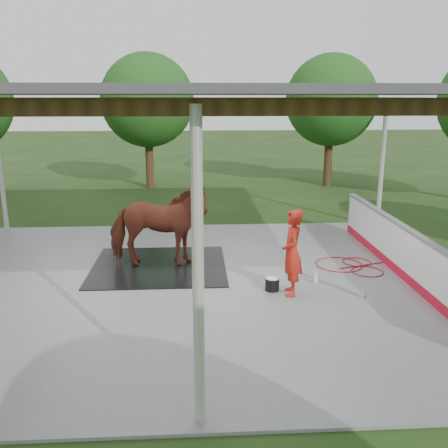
{
  "coord_description": "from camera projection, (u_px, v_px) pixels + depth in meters",
  "views": [
    {
      "loc": [
        -0.02,
        -10.18,
        3.98
      ],
      "look_at": [
        0.6,
        0.32,
        1.27
      ],
      "focal_mm": 40.0,
      "sensor_mm": 36.0,
      "label": 1
    }
  ],
  "objects": [
    {
      "name": "concrete_slab",
      "position": [
        197.0,
        284.0,
        10.83
      ],
      "size": [
        12.0,
        10.0,
        0.05
      ],
      "primitive_type": "cube",
      "color": "slate",
      "rests_on": "ground"
    },
    {
      "name": "pavilion_structure",
      "position": [
        195.0,
        97.0,
        9.84
      ],
      "size": [
        12.6,
        10.6,
        4.05
      ],
      "color": "beige",
      "rests_on": "ground"
    },
    {
      "name": "wash_bucket",
      "position": [
        272.0,
        284.0,
        10.36
      ],
      "size": [
        0.29,
        0.29,
        0.27
      ],
      "color": "black",
      "rests_on": "concrete_slab"
    },
    {
      "name": "dasher_board",
      "position": [
        406.0,
        255.0,
        10.95
      ],
      "size": [
        0.16,
        8.0,
        1.15
      ],
      "color": "red",
      "rests_on": "concrete_slab"
    },
    {
      "name": "soap_bottle_b",
      "position": [
        363.0,
        293.0,
        10.01
      ],
      "size": [
        0.1,
        0.1,
        0.16
      ],
      "primitive_type": "imported",
      "rotation": [
        0.0,
        0.0,
        -0.89
      ],
      "color": "#338CD8",
      "rests_on": "concrete_slab"
    },
    {
      "name": "hose_coil",
      "position": [
        349.0,
        265.0,
        11.87
      ],
      "size": [
        1.78,
        1.46,
        0.02
      ],
      "color": "#A40B16",
      "rests_on": "concrete_slab"
    },
    {
      "name": "soap_bottle_a",
      "position": [
        315.0,
        276.0,
        10.77
      ],
      "size": [
        0.15,
        0.15,
        0.3
      ],
      "primitive_type": "imported",
      "rotation": [
        0.0,
        0.0,
        0.4
      ],
      "color": "silver",
      "rests_on": "concrete_slab"
    },
    {
      "name": "tree_belt",
      "position": [
        209.0,
        105.0,
        10.78
      ],
      "size": [
        28.0,
        28.0,
        5.8
      ],
      "color": "#382314",
      "rests_on": "ground"
    },
    {
      "name": "handler",
      "position": [
        292.0,
        253.0,
        9.99
      ],
      "size": [
        0.47,
        0.67,
        1.76
      ],
      "primitive_type": "imported",
      "rotation": [
        0.0,
        0.0,
        -1.64
      ],
      "color": "#B42113",
      "rests_on": "concrete_slab"
    },
    {
      "name": "horse",
      "position": [
        158.0,
        226.0,
        11.59
      ],
      "size": [
        2.31,
        1.07,
        1.94
      ],
      "primitive_type": "imported",
      "rotation": [
        0.0,
        0.0,
        1.56
      ],
      "color": "maroon",
      "rests_on": "rubber_mat"
    },
    {
      "name": "rubber_mat",
      "position": [
        159.0,
        266.0,
        11.84
      ],
      "size": [
        3.13,
        2.93,
        0.02
      ],
      "primitive_type": "cube",
      "color": "black",
      "rests_on": "concrete_slab"
    },
    {
      "name": "ground",
      "position": [
        197.0,
        285.0,
        10.83
      ],
      "size": [
        100.0,
        100.0,
        0.0
      ],
      "primitive_type": "plane",
      "color": "#1E3814"
    }
  ]
}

